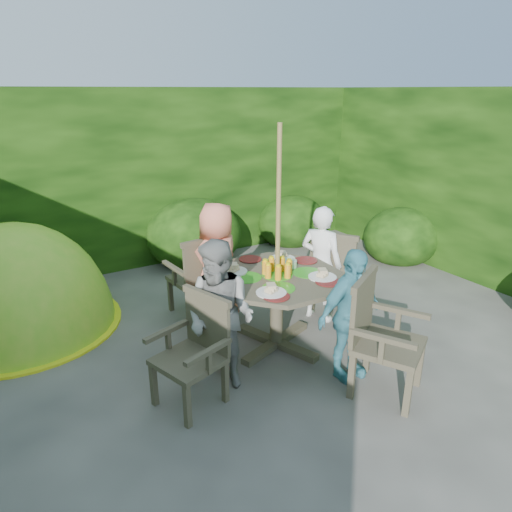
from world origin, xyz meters
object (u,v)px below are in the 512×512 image
garden_chair_back (198,275)px  patio_table (277,287)px  garden_chair_front (379,335)px  garden_chair_left (195,349)px  garden_chair_right (335,269)px  child_back (218,265)px  child_right (321,264)px  child_left (220,316)px  dome_tent (25,327)px  child_front (350,315)px  parasol_pole (278,244)px

garden_chair_back → patio_table: bearing=104.2°
garden_chair_back → garden_chair_front: (0.73, -2.07, 0.04)m
garden_chair_left → garden_chair_right: bearing=90.6°
patio_table → child_back: size_ratio=1.25×
garden_chair_front → child_right: bearing=43.1°
child_right → child_back: size_ratio=0.96×
child_right → child_left: (-1.51, -0.53, 0.01)m
garden_chair_front → child_left: (-1.10, 0.77, 0.13)m
garden_chair_right → garden_chair_back: size_ratio=1.02×
garden_chair_right → patio_table: bearing=74.6°
garden_chair_right → garden_chair_back: (-1.43, 0.68, -0.01)m
child_right → dome_tent: child_right is taller
garden_chair_back → child_left: bearing=67.6°
patio_table → garden_chair_front: (0.35, -1.04, -0.13)m
garden_chair_left → garden_chair_back: 1.54m
garden_chair_right → garden_chair_front: bearing=119.7°
child_front → patio_table: bearing=105.2°
child_left → dome_tent: child_left is taller
child_back → patio_table: bearing=76.7°
garden_chair_back → child_left: child_left is taller
child_right → dome_tent: 3.34m
child_front → garden_chair_right: bearing=50.8°
child_front → child_back: bearing=105.5°
patio_table → garden_chair_left: bearing=-160.4°
parasol_pole → child_back: 0.90m
child_right → child_back: 1.13m
child_left → garden_chair_front: bearing=22.1°
garden_chair_back → child_left: 1.36m
garden_chair_left → child_front: (1.30, -0.39, 0.13)m
garden_chair_back → dome_tent: 1.98m
parasol_pole → child_right: parasol_pole is taller
patio_table → garden_chair_left: size_ratio=1.92×
garden_chair_front → dome_tent: dome_tent is taller
child_left → child_back: child_back is taller
dome_tent → garden_chair_front: bearing=-53.3°
patio_table → garden_chair_front: 1.10m
garden_chair_front → child_back: bearing=79.4°
patio_table → garden_chair_left: 1.12m
garden_chair_back → child_back: size_ratio=0.68×
parasol_pole → garden_chair_back: size_ratio=2.37×
child_left → child_back: size_ratio=0.97×
child_back → child_left: bearing=31.4°
garden_chair_back → child_right: bearing=139.7°
garden_chair_front → parasol_pole: bearing=79.0°
garden_chair_back → child_left: (-0.37, -1.30, 0.17)m
patio_table → garden_chair_back: size_ratio=1.84×
child_back → child_front: 1.60m
parasol_pole → child_back: bearing=109.4°
garden_chair_left → child_front: bearing=55.2°
garden_chair_left → garden_chair_front: (1.39, -0.67, 0.05)m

